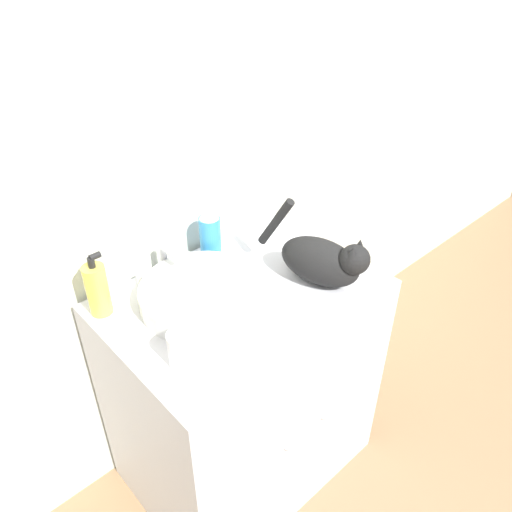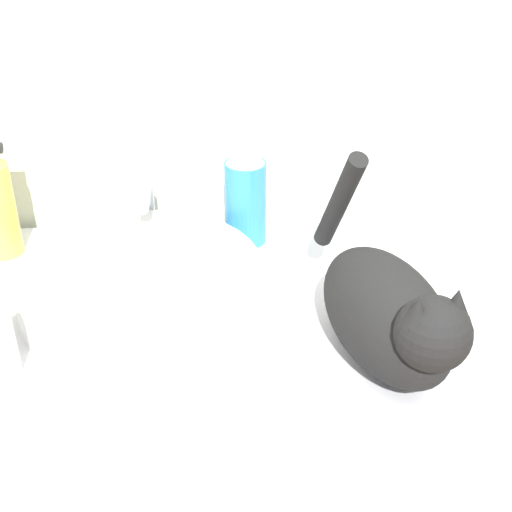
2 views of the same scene
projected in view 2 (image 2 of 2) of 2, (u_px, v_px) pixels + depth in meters
name	position (u px, v px, depth m)	size (l,w,h in m)	color
vanity_cabinet	(227.00, 506.00, 1.28)	(0.83, 0.60, 0.84)	silver
sink_basin	(144.00, 284.00, 1.08)	(0.37, 0.37, 0.06)	silver
faucet	(150.00, 214.00, 1.23)	(0.20, 0.11, 0.11)	silver
cat	(393.00, 313.00, 0.93)	(0.20, 0.39, 0.26)	black
spray_bottle	(248.00, 194.00, 1.21)	(0.07, 0.07, 0.18)	#338CCC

